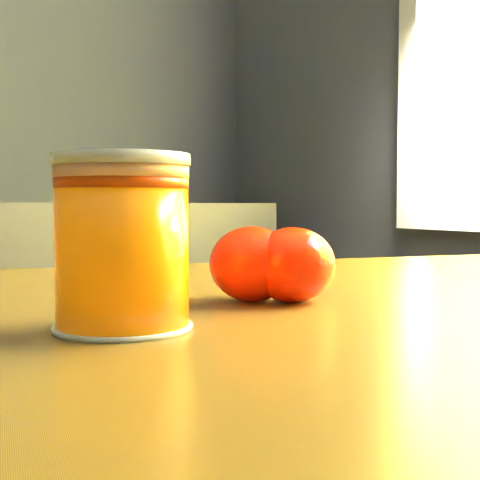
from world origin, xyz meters
name	(u,v)px	position (x,y,z in m)	size (l,w,h in m)	color
table	(306,419)	(0.96, 0.04, 0.71)	(1.17, 0.89, 0.81)	brown
juice_glass	(122,244)	(0.78, -0.02, 0.87)	(0.09, 0.09, 0.11)	orange
orange_front	(292,265)	(0.94, 0.03, 0.85)	(0.07, 0.07, 0.06)	#FF2305
orange_back	(252,264)	(0.92, 0.05, 0.85)	(0.07, 0.07, 0.06)	#FF2305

